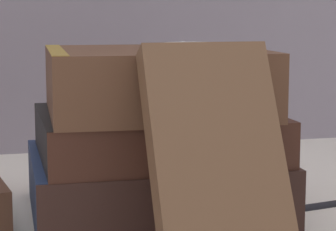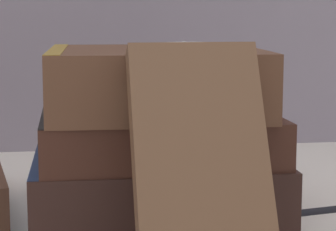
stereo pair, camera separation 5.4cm
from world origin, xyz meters
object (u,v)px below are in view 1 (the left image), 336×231
book_flat_middle (149,134)px  book_flat_top (148,81)px  fountain_pen (320,203)px  book_flat_bottom (146,184)px  pocket_watch (192,47)px  book_leaning_front (218,167)px

book_flat_middle → book_flat_top: size_ratio=1.07×
book_flat_middle → fountain_pen: bearing=-4.4°
book_flat_bottom → pocket_watch: 0.13m
book_flat_bottom → book_leaning_front: 0.15m
book_flat_top → fountain_pen: (0.15, -0.01, -0.11)m
fountain_pen → book_flat_bottom: bearing=161.7°
book_flat_top → pocket_watch: size_ratio=3.20×
book_flat_bottom → fountain_pen: (0.15, -0.02, -0.02)m
book_flat_bottom → book_flat_middle: book_flat_middle is taller
book_flat_middle → book_flat_top: bearing=-107.5°
book_flat_middle → book_leaning_front: 0.13m
book_flat_top → pocket_watch: bearing=-46.2°
book_leaning_front → fountain_pen: book_leaning_front is taller
book_flat_top → book_flat_middle: bearing=74.8°
book_leaning_front → pocket_watch: 0.12m
book_leaning_front → book_flat_middle: bearing=96.5°
book_flat_bottom → book_flat_top: bearing=-90.8°
book_flat_middle → fountain_pen: 0.16m
book_flat_bottom → book_flat_middle: bearing=-79.4°
book_flat_bottom → pocket_watch: size_ratio=3.69×
book_flat_top → book_leaning_front: bearing=-79.4°
book_leaning_front → pocket_watch: bearing=83.6°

